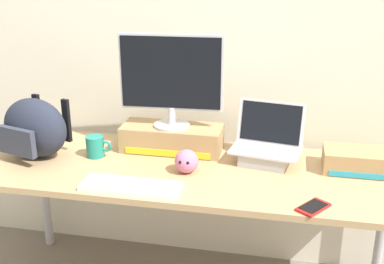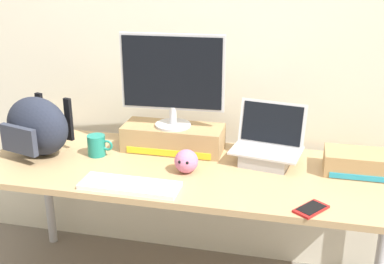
% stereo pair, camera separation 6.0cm
% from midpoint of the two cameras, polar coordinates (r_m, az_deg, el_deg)
% --- Properties ---
extents(back_wall, '(7.00, 0.10, 2.60)m').
position_cam_midpoint_polar(back_wall, '(2.56, 1.34, 11.92)').
color(back_wall, silver).
rests_on(back_wall, ground).
extents(desk, '(2.00, 0.70, 0.72)m').
position_cam_midpoint_polar(desk, '(2.33, -0.74, -5.66)').
color(desk, tan).
rests_on(desk, ground).
extents(toner_box_yellow, '(0.50, 0.20, 0.13)m').
position_cam_midpoint_polar(toner_box_yellow, '(2.49, -3.04, -0.71)').
color(toner_box_yellow, '#A88456').
rests_on(toner_box_yellow, desk).
extents(desktop_monitor, '(0.51, 0.18, 0.46)m').
position_cam_midpoint_polar(desktop_monitor, '(2.39, -3.18, 6.25)').
color(desktop_monitor, silver).
rests_on(desktop_monitor, toner_box_yellow).
extents(open_laptop, '(0.35, 0.27, 0.28)m').
position_cam_midpoint_polar(open_laptop, '(2.37, 7.91, -2.12)').
color(open_laptop, '#ADADB2').
rests_on(open_laptop, desk).
extents(external_keyboard, '(0.43, 0.15, 0.02)m').
position_cam_midpoint_polar(external_keyboard, '(2.13, -7.91, -6.24)').
color(external_keyboard, white).
rests_on(external_keyboard, desk).
extents(messenger_backpack, '(0.39, 0.32, 0.29)m').
position_cam_midpoint_polar(messenger_backpack, '(2.51, -18.46, 0.44)').
color(messenger_backpack, '#232838').
rests_on(messenger_backpack, desk).
extents(coffee_mug, '(0.13, 0.09, 0.10)m').
position_cam_midpoint_polar(coffee_mug, '(2.46, -11.82, -1.65)').
color(coffee_mug, '#1E7F70').
rests_on(coffee_mug, desk).
extents(cell_phone, '(0.15, 0.16, 0.01)m').
position_cam_midpoint_polar(cell_phone, '(2.01, 13.06, -8.51)').
color(cell_phone, red).
rests_on(cell_phone, desk).
extents(plush_toy, '(0.11, 0.11, 0.11)m').
position_cam_midpoint_polar(plush_toy, '(2.24, -1.41, -3.42)').
color(plush_toy, '#CC7099').
rests_on(plush_toy, desk).
extents(toner_box_cyan, '(0.32, 0.18, 0.10)m').
position_cam_midpoint_polar(toner_box_cyan, '(2.37, 18.12, -3.20)').
color(toner_box_cyan, '#A88456').
rests_on(toner_box_cyan, desk).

